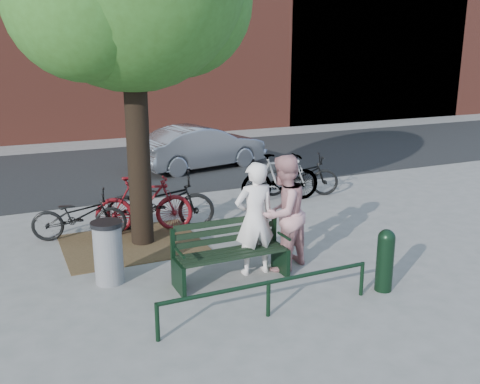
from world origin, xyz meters
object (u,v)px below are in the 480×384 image
bollard (385,258)px  parked_car (201,147)px  person_right (283,213)px  litter_bin (108,252)px  park_bench (229,250)px  person_left (255,219)px  bicycle_c (160,202)px

bollard → parked_car: (0.48, 8.80, 0.13)m
person_right → litter_bin: bearing=-38.5°
park_bench → bollard: (1.89, -1.28, 0.02)m
person_right → parked_car: person_right is taller
park_bench → person_left: size_ratio=0.98×
person_right → person_left: bearing=-26.9°
litter_bin → person_left: bearing=-15.1°
bollard → bicycle_c: size_ratio=0.45×
bicycle_c → parked_car: size_ratio=0.54×
park_bench → bicycle_c: bearing=95.7°
person_left → bollard: size_ratio=1.91×
person_left → bicycle_c: bearing=-73.2°
person_left → bicycle_c: size_ratio=0.86×
park_bench → parked_car: 7.88m
person_right → parked_car: size_ratio=0.48×
bicycle_c → park_bench: bearing=-156.4°
bollard → litter_bin: 4.07m
litter_bin → person_right: bearing=-12.5°
bicycle_c → person_right: bearing=-137.4°
park_bench → parked_car: (2.37, 7.52, 0.16)m
person_left → bollard: (1.44, -1.35, -0.39)m
person_left → parked_car: size_ratio=0.46×
park_bench → person_left: bearing=8.9°
bollard → litter_bin: (-3.58, 1.93, -0.01)m
park_bench → litter_bin: 1.81m
person_right → bicycle_c: (-1.22, 2.67, -0.38)m
person_left → parked_car: (1.92, 7.45, -0.26)m
bollard → bicycle_c: 4.56m
person_right → bollard: size_ratio=1.98×
bicycle_c → parked_car: 5.47m
bollard → parked_car: parked_car is taller
person_left → person_right: size_ratio=0.96×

